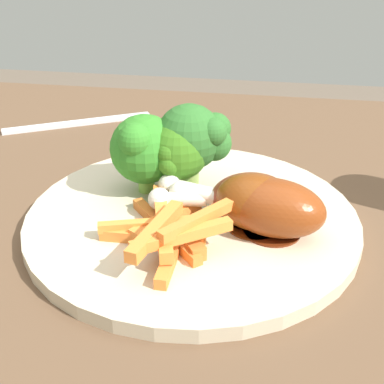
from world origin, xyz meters
name	(u,v)px	position (x,y,z in m)	size (l,w,h in m)	color
dining_table	(211,290)	(0.00, 0.00, 0.62)	(1.18, 0.66, 0.73)	brown
dinner_plate	(192,218)	(0.01, 0.05, 0.74)	(0.29, 0.29, 0.01)	beige
broccoli_floret_front	(178,151)	(0.03, 0.02, 0.79)	(0.05, 0.06, 0.07)	#7CB454
broccoli_floret_middle	(147,147)	(0.06, 0.02, 0.79)	(0.07, 0.07, 0.07)	#85BE4A
broccoli_floret_back	(194,137)	(0.02, 0.01, 0.80)	(0.07, 0.06, 0.08)	#859F4D
carrot_fries_pile	(168,228)	(0.02, 0.10, 0.76)	(0.11, 0.12, 0.03)	orange
chicken_drumstick_near	(249,201)	(-0.04, 0.07, 0.77)	(0.13, 0.07, 0.05)	#542009
chicken_drumstick_far	(245,198)	(-0.03, 0.06, 0.76)	(0.12, 0.06, 0.04)	#501A11
chicken_drumstick_extra	(269,207)	(-0.05, 0.07, 0.77)	(0.13, 0.07, 0.05)	#59200B
fork	(78,123)	(0.20, -0.16, 0.74)	(0.19, 0.01, 0.01)	silver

